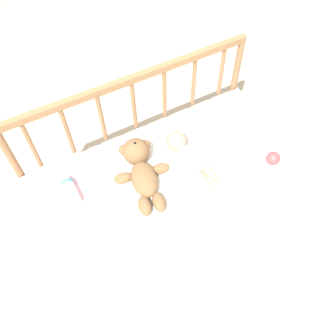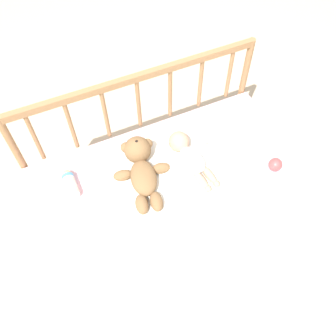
# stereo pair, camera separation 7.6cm
# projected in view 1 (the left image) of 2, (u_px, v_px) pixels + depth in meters

# --- Properties ---
(ground_plane) EXTENTS (12.00, 12.00, 0.00)m
(ground_plane) POSITION_uv_depth(u_px,v_px,m) (168.00, 217.00, 2.26)
(ground_plane) COLOR #C6B293
(crib_mattress) EXTENTS (1.34, 0.69, 0.46)m
(crib_mattress) POSITION_uv_depth(u_px,v_px,m) (168.00, 198.00, 2.07)
(crib_mattress) COLOR #EDB7C6
(crib_mattress) RESTS_ON ground_plane
(crib_rail) EXTENTS (1.34, 0.04, 0.82)m
(crib_rail) POSITION_uv_depth(u_px,v_px,m) (134.00, 111.00, 1.97)
(crib_rail) COLOR #997047
(crib_rail) RESTS_ON ground_plane
(blanket) EXTENTS (0.77, 0.52, 0.01)m
(blanket) POSITION_uv_depth(u_px,v_px,m) (167.00, 174.00, 1.89)
(blanket) COLOR white
(blanket) RESTS_ON crib_mattress
(teddy_bear) EXTENTS (0.29, 0.42, 0.14)m
(teddy_bear) POSITION_uv_depth(u_px,v_px,m) (141.00, 168.00, 1.84)
(teddy_bear) COLOR olive
(teddy_bear) RESTS_ON crib_mattress
(baby) EXTENTS (0.31, 0.37, 0.11)m
(baby) POSITION_uv_depth(u_px,v_px,m) (187.00, 154.00, 1.91)
(baby) COLOR white
(baby) RESTS_ON crib_mattress
(baby_bottle) EXTENTS (0.06, 0.16, 0.06)m
(baby_bottle) POSITION_uv_depth(u_px,v_px,m) (70.00, 189.00, 1.80)
(baby_bottle) COLOR #F4E5CC
(baby_bottle) RESTS_ON crib_mattress
(toy_ball) EXTENTS (0.07, 0.07, 0.07)m
(toy_ball) POSITION_uv_depth(u_px,v_px,m) (273.00, 158.00, 1.90)
(toy_ball) COLOR #DB4C4C
(toy_ball) RESTS_ON crib_mattress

